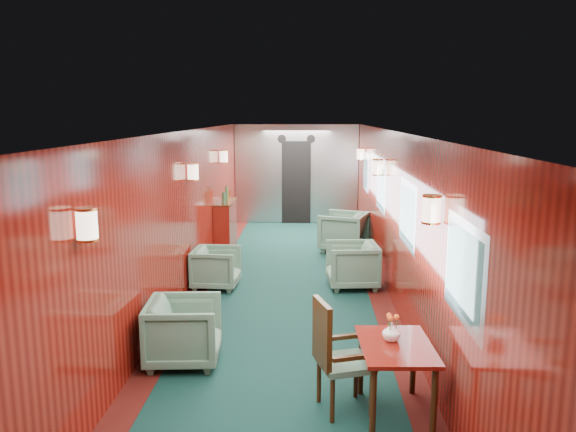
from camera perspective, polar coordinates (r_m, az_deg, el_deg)
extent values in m
plane|color=#0E332C|center=(8.11, -0.13, -8.63)|extent=(12.00, 12.00, 0.00)
cube|color=white|center=(7.68, -0.14, 8.19)|extent=(3.00, 12.00, 0.10)
cube|color=white|center=(7.68, -0.14, 8.27)|extent=(1.20, 12.00, 0.06)
cube|color=maroon|center=(13.75, 0.86, 4.33)|extent=(3.00, 0.10, 2.40)
cube|color=maroon|center=(8.01, -10.92, -0.19)|extent=(0.10, 12.00, 2.40)
cube|color=maroon|center=(7.89, 10.82, -0.34)|extent=(0.10, 12.00, 2.40)
cube|color=#3D0F0C|center=(8.27, -9.61, -8.38)|extent=(0.30, 12.00, 0.01)
cube|color=#3D0F0C|center=(8.17, 9.48, -8.61)|extent=(0.30, 12.00, 0.01)
cube|color=#AEB2B5|center=(13.67, 0.86, 4.30)|extent=(2.98, 0.12, 2.38)
cube|color=black|center=(13.61, 0.85, 3.43)|extent=(0.70, 0.06, 2.00)
cylinder|color=black|center=(13.55, -0.64, 7.85)|extent=(0.20, 0.04, 0.20)
cylinder|color=black|center=(13.53, 2.35, 7.84)|extent=(0.20, 0.04, 0.20)
cube|color=#B5B7BC|center=(4.49, 17.44, -5.47)|extent=(0.02, 1.10, 0.80)
cube|color=#4A6D6F|center=(4.49, 17.34, -5.47)|extent=(0.01, 0.96, 0.66)
cube|color=#B5B7BC|center=(6.88, 12.03, 0.16)|extent=(0.02, 1.10, 0.80)
cube|color=#4A6D6F|center=(6.87, 11.97, 0.17)|extent=(0.01, 0.96, 0.66)
cube|color=#B5B7BC|center=(9.32, 9.44, 2.88)|extent=(0.02, 1.10, 0.80)
cube|color=#4A6D6F|center=(9.32, 9.39, 2.88)|extent=(0.01, 0.96, 0.66)
cube|color=#B5B7BC|center=(11.79, 7.93, 4.46)|extent=(0.02, 1.10, 0.80)
cube|color=#4A6D6F|center=(11.79, 7.89, 4.46)|extent=(0.01, 0.96, 0.66)
cylinder|color=#FFECC6|center=(4.58, -19.75, -0.81)|extent=(0.16, 0.16, 0.24)
cylinder|color=gold|center=(4.60, -19.66, -2.27)|extent=(0.17, 0.17, 0.02)
cylinder|color=#FFECC6|center=(5.16, 14.38, 0.67)|extent=(0.16, 0.16, 0.24)
cylinder|color=gold|center=(5.18, 14.32, -0.64)|extent=(0.17, 0.17, 0.02)
cylinder|color=#FFECC6|center=(8.39, -9.63, 4.46)|extent=(0.16, 0.16, 0.24)
cylinder|color=gold|center=(8.40, -9.60, 3.65)|extent=(0.17, 0.17, 0.02)
cylinder|color=#FFECC6|center=(9.07, 9.10, 4.91)|extent=(0.16, 0.16, 0.24)
cylinder|color=gold|center=(9.09, 9.08, 4.16)|extent=(0.17, 0.17, 0.02)
cylinder|color=#FFECC6|center=(11.33, -6.56, 6.03)|extent=(0.16, 0.16, 0.24)
cylinder|color=gold|center=(11.34, -6.54, 5.43)|extent=(0.17, 0.17, 0.02)
cylinder|color=#FFECC6|center=(12.05, 7.40, 6.27)|extent=(0.16, 0.16, 0.24)
cylinder|color=gold|center=(12.06, 7.38, 5.70)|extent=(0.17, 0.17, 0.02)
cube|color=maroon|center=(5.09, 10.91, -12.85)|extent=(0.65, 0.91, 0.04)
cylinder|color=#3B210D|center=(4.86, 8.63, -18.33)|extent=(0.05, 0.05, 0.63)
cylinder|color=#3B210D|center=(4.96, 14.61, -17.97)|extent=(0.05, 0.05, 0.63)
cylinder|color=#3B210D|center=(5.53, 7.42, -14.57)|extent=(0.05, 0.05, 0.63)
cylinder|color=#3B210D|center=(5.62, 12.61, -14.35)|extent=(0.05, 0.05, 0.63)
cube|color=#204C3D|center=(5.21, 5.82, -14.66)|extent=(0.55, 0.55, 0.06)
cube|color=#3B210D|center=(5.01, 3.47, -11.80)|extent=(0.17, 0.40, 0.58)
cube|color=#204C3D|center=(5.04, 3.73, -12.38)|extent=(0.11, 0.30, 0.35)
cube|color=#3B210D|center=(4.96, 6.80, -14.07)|extent=(0.40, 0.17, 0.04)
cube|color=#3B210D|center=(5.33, 4.97, -12.21)|extent=(0.40, 0.17, 0.04)
cylinder|color=#3B210D|center=(5.10, 4.53, -18.15)|extent=(0.04, 0.04, 0.41)
cylinder|color=#3B210D|center=(5.22, 8.48, -17.51)|extent=(0.04, 0.04, 0.41)
cylinder|color=#3B210D|center=(5.41, 3.16, -16.40)|extent=(0.04, 0.04, 0.41)
cylinder|color=#3B210D|center=(5.52, 6.90, -15.86)|extent=(0.04, 0.04, 0.41)
cube|color=maroon|center=(11.15, -6.38, -0.93)|extent=(0.31, 1.04, 0.94)
cube|color=#3B210D|center=(11.07, -6.38, 1.46)|extent=(0.33, 1.06, 0.02)
cylinder|color=#2A5533|center=(10.80, -6.54, 1.87)|extent=(0.07, 0.07, 0.22)
cylinder|color=#2A5533|center=(11.15, -6.26, 2.30)|extent=(0.06, 0.06, 0.28)
cylinder|color=gold|center=(11.36, -6.11, 2.20)|extent=(0.08, 0.08, 0.18)
imported|color=white|center=(5.12, 10.47, -11.49)|extent=(0.18, 0.18, 0.17)
imported|color=#204C3D|center=(6.21, -10.52, -11.45)|extent=(0.82, 0.80, 0.70)
imported|color=#204C3D|center=(8.70, -7.30, -5.24)|extent=(0.73, 0.71, 0.63)
imported|color=#204C3D|center=(8.71, 6.54, -4.97)|extent=(0.82, 0.80, 0.70)
imported|color=#204C3D|center=(10.94, 5.64, -1.59)|extent=(1.06, 1.05, 0.77)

